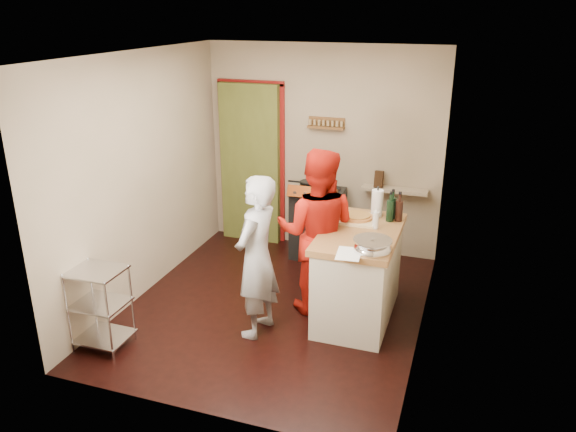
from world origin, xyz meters
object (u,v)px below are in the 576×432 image
(wire_shelving, at_px, (100,304))
(stove, at_px, (318,222))
(island, at_px, (359,272))
(person_red, at_px, (317,232))
(person_stripe, at_px, (257,257))

(wire_shelving, bearing_deg, stove, 63.15)
(island, bearing_deg, person_red, 177.80)
(stove, height_order, person_red, person_red)
(wire_shelving, height_order, person_red, person_red)
(person_stripe, bearing_deg, island, 132.34)
(stove, bearing_deg, person_red, -74.72)
(wire_shelving, height_order, island, island)
(island, distance_m, person_red, 0.58)
(stove, relative_size, island, 0.74)
(stove, xyz_separation_m, person_stripe, (-0.05, -1.93, 0.35))
(person_red, bearing_deg, wire_shelving, 30.56)
(stove, relative_size, wire_shelving, 1.26)
(person_stripe, height_order, person_red, person_red)
(stove, xyz_separation_m, island, (0.81, -1.32, 0.05))
(wire_shelving, bearing_deg, island, 31.33)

